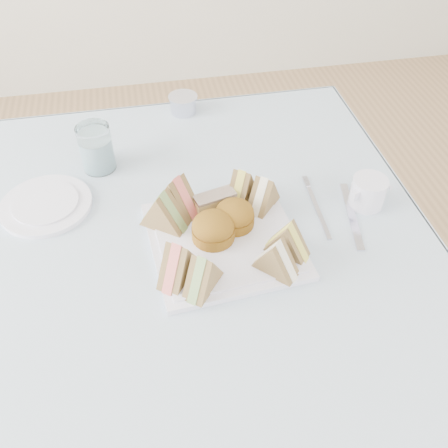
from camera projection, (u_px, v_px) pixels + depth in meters
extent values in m
plane|color=#9E7751|center=(190.00, 417.00, 1.47)|extent=(4.00, 4.00, 0.00)
cube|color=brown|center=(183.00, 350.00, 1.21)|extent=(0.90, 0.90, 0.74)
cube|color=silver|center=(172.00, 246.00, 0.95)|extent=(1.02, 1.02, 0.01)
cube|color=white|center=(224.00, 240.00, 0.95)|extent=(0.30, 0.30, 0.01)
cylinder|color=brown|center=(213.00, 228.00, 0.93)|extent=(0.10, 0.10, 0.05)
cylinder|color=brown|center=(235.00, 215.00, 0.95)|extent=(0.11, 0.11, 0.05)
cube|color=#DEC775|center=(215.00, 202.00, 0.99)|extent=(0.09, 0.05, 0.04)
cylinder|color=white|center=(46.00, 205.00, 1.02)|extent=(0.24, 0.24, 0.01)
cylinder|color=white|center=(96.00, 148.00, 1.08)|extent=(0.08, 0.08, 0.11)
cylinder|color=silver|center=(183.00, 105.00, 1.27)|extent=(0.09, 0.09, 0.04)
cube|color=silver|center=(352.00, 215.00, 1.00)|extent=(0.05, 0.19, 0.00)
cube|color=silver|center=(318.00, 212.00, 1.01)|extent=(0.02, 0.16, 0.00)
cylinder|color=white|center=(368.00, 192.00, 1.01)|extent=(0.09, 0.09, 0.06)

